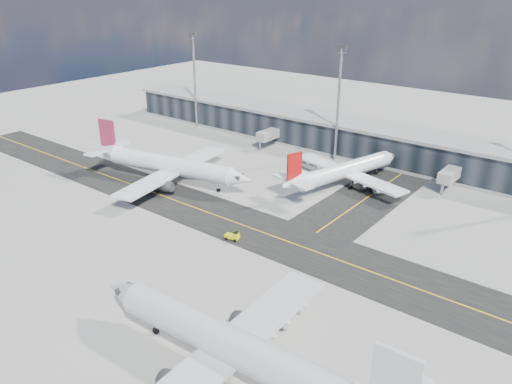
% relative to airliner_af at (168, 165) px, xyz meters
% --- Properties ---
extents(ground, '(300.00, 300.00, 0.00)m').
position_rel_airliner_af_xyz_m(ground, '(22.23, -10.45, -4.17)').
color(ground, gray).
rests_on(ground, ground).
extents(taxiway_lanes, '(180.00, 63.00, 0.03)m').
position_rel_airliner_af_xyz_m(taxiway_lanes, '(26.14, 0.29, -4.16)').
color(taxiway_lanes, black).
rests_on(taxiway_lanes, ground).
extents(terminal_concourse, '(152.00, 19.80, 8.80)m').
position_rel_airliner_af_xyz_m(terminal_concourse, '(22.27, 44.48, -0.08)').
color(terminal_concourse, black).
rests_on(terminal_concourse, ground).
extents(floodlight_masts, '(102.50, 0.70, 28.90)m').
position_rel_airliner_af_xyz_m(floodlight_masts, '(22.23, 37.55, 11.44)').
color(floodlight_masts, gray).
rests_on(floodlight_masts, ground).
extents(airliner_af, '(42.47, 36.42, 12.63)m').
position_rel_airliner_af_xyz_m(airliner_af, '(0.00, 0.00, 0.00)').
color(airliner_af, white).
rests_on(airliner_af, ground).
extents(airliner_redtail, '(30.76, 35.75, 10.73)m').
position_rel_airliner_af_xyz_m(airliner_redtail, '(32.69, 23.06, -0.63)').
color(airliner_redtail, white).
rests_on(airliner_redtail, ground).
extents(airliner_near, '(44.03, 37.51, 13.05)m').
position_rel_airliner_af_xyz_m(airliner_near, '(52.54, -37.38, 0.14)').
color(airliner_near, '#B8BABD').
rests_on(airliner_near, ground).
extents(baggage_tug, '(2.85, 1.85, 1.66)m').
position_rel_airliner_af_xyz_m(baggage_tug, '(29.96, -12.06, -3.34)').
color(baggage_tug, '#D6D80B').
rests_on(baggage_tug, ground).
extents(service_van, '(5.16, 5.73, 1.48)m').
position_rel_airliner_af_xyz_m(service_van, '(40.21, 24.90, -3.43)').
color(service_van, white).
rests_on(service_van, ground).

